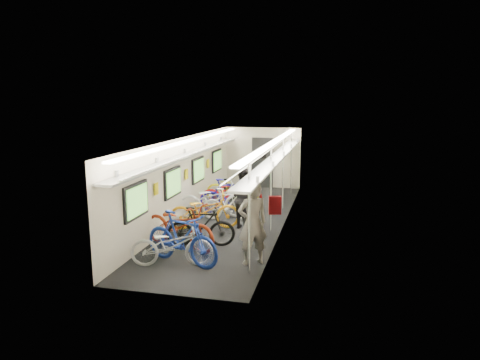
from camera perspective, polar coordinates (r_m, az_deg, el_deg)
The scene contains 15 objects.
train_car_shell at distance 13.01m, azimuth -1.73°, elevation 2.61°, with size 10.00×10.00×10.00m.
bicycle_0 at distance 9.23m, azimuth -9.09°, elevation -8.56°, with size 0.61×1.74×0.92m, color #B8B8BD.
bicycle_1 at distance 9.26m, azimuth -7.80°, elevation -7.70°, with size 0.54×1.91×1.15m, color navy.
bicycle_2 at distance 10.24m, azimuth -8.12°, elevation -6.03°, with size 0.74×2.11×1.11m, color maroon.
bicycle_3 at distance 10.30m, azimuth -5.24°, elevation -6.23°, with size 0.46×1.64×0.98m, color black.
bicycle_4 at distance 11.69m, azimuth -4.78°, elevation -4.09°, with size 0.67×1.94×1.02m, color orange.
bicycle_5 at distance 12.49m, azimuth -1.54°, elevation -3.24°, with size 0.45×1.58×0.95m, color white.
bicycle_6 at distance 12.74m, azimuth -3.63°, elevation -2.64°, with size 0.73×2.09×1.10m, color silver.
bicycle_7 at distance 13.27m, azimuth -1.57°, elevation -2.11°, with size 0.51×1.81×1.09m, color navy.
bicycle_8 at distance 13.73m, azimuth -1.17°, elevation -1.73°, with size 0.70×2.02×1.06m, color maroon.
bicycle_9 at distance 13.99m, azimuth -0.95°, elevation -1.77°, with size 0.44×1.55×0.93m, color black.
bicycle_10 at distance 14.72m, azimuth -0.98°, elevation -1.07°, with size 0.64×1.85×0.97m, color yellow.
passenger_near at distance 9.10m, azimuth 1.68°, elevation -5.77°, with size 0.66×0.43×1.80m, color gray.
passenger_mid at distance 11.62m, azimuth 0.59°, elevation -2.45°, with size 0.82×0.64×1.68m, color black.
backpack at distance 9.08m, azimuth 4.68°, elevation -3.36°, with size 0.26×0.14×0.38m, color #AE1115.
Camera 1 is at (2.87, -11.75, 3.47)m, focal length 32.00 mm.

